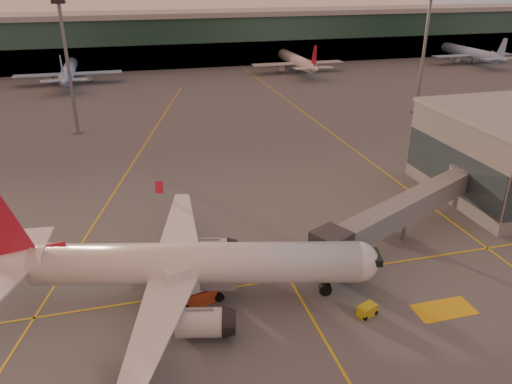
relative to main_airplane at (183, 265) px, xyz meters
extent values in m
plane|color=#4C4F54|center=(6.29, -4.47, -3.88)|extent=(600.00, 600.00, 0.00)
cube|color=gold|center=(6.29, 0.53, -3.87)|extent=(80.00, 0.25, 0.01)
cube|color=gold|center=(-3.71, 40.53, -3.87)|extent=(31.30, 115.98, 0.01)
cube|color=gold|center=(36.29, 65.53, -3.87)|extent=(0.25, 160.00, 0.01)
cube|color=gold|center=(11.29, -12.47, -3.87)|extent=(0.25, 30.00, 0.01)
cube|color=gold|center=(24.29, -8.47, -3.87)|extent=(6.00, 3.00, 0.01)
cube|color=#19382D|center=(6.29, 137.53, 4.12)|extent=(400.00, 18.00, 16.00)
cube|color=gray|center=(6.29, 137.53, 12.92)|extent=(400.00, 20.00, 1.60)
cube|color=black|center=(6.29, 129.03, 0.12)|extent=(400.00, 1.00, 8.00)
cube|color=slate|center=(48.29, 13.53, 2.12)|extent=(18.00, 22.00, 12.00)
cube|color=#2D3D47|center=(39.34, 13.53, 1.12)|extent=(0.30, 21.60, 6.00)
cylinder|color=slate|center=(-13.71, 61.53, 8.62)|extent=(0.70, 0.70, 25.00)
cube|color=black|center=(-13.71, 61.53, 21.32)|extent=(2.40, 2.40, 0.80)
cube|color=slate|center=(-13.71, 61.53, -3.63)|extent=(1.60, 1.60, 0.50)
cylinder|color=slate|center=(61.29, 57.53, 8.62)|extent=(0.70, 0.70, 25.00)
cube|color=slate|center=(61.29, 57.53, -3.63)|extent=(1.60, 1.60, 0.50)
cylinder|color=white|center=(1.32, -0.33, 0.22)|extent=(31.96, 11.64, 4.10)
sphere|color=white|center=(16.81, -4.16, 0.22)|extent=(4.01, 4.01, 4.01)
cube|color=black|center=(17.94, -4.44, 0.73)|extent=(2.43, 3.03, 0.72)
cone|color=white|center=(-16.06, 3.97, 0.52)|extent=(7.73, 5.46, 3.89)
cube|color=white|center=(-16.52, 0.48, 0.63)|extent=(5.54, 7.37, 0.20)
cylinder|color=silver|center=(0.58, -6.56, -2.04)|extent=(4.80, 3.61, 2.66)
cylinder|color=black|center=(-1.59, -2.35, -2.96)|extent=(2.13, 1.83, 1.84)
cylinder|color=black|center=(-1.59, -2.35, -2.39)|extent=(0.37, 0.37, 1.13)
cube|color=white|center=(-14.84, 7.28, 0.63)|extent=(3.97, 6.92, 0.20)
cylinder|color=silver|center=(3.57, 5.53, -2.04)|extent=(4.80, 3.61, 2.66)
cylinder|color=black|center=(-0.31, 2.82, -2.96)|extent=(2.13, 1.83, 1.84)
cylinder|color=black|center=(-0.31, 2.82, -2.39)|extent=(0.37, 0.37, 1.13)
cube|color=slate|center=(0.19, -0.05, -1.11)|extent=(10.61, 5.61, 1.64)
cylinder|color=black|center=(13.79, -3.41, -2.96)|extent=(1.45, 1.11, 1.29)
cube|color=slate|center=(27.51, 5.00, 0.52)|extent=(26.74, 15.38, 2.70)
cube|color=#2D3035|center=(15.23, -0.93, 0.52)|extent=(4.57, 4.57, 3.00)
cube|color=#2D3035|center=(16.73, -0.03, -2.68)|extent=(1.60, 2.40, 2.40)
cylinder|color=black|center=(16.73, -1.13, -3.48)|extent=(0.80, 0.40, 0.80)
cylinder|color=black|center=(16.73, 1.07, -3.48)|extent=(0.80, 0.40, 0.80)
cylinder|color=slate|center=(27.51, 5.00, -2.33)|extent=(0.50, 0.50, 3.10)
cylinder|color=slate|center=(40.29, 11.53, 0.52)|extent=(4.40, 4.40, 3.00)
cylinder|color=slate|center=(40.29, 11.53, -2.33)|extent=(2.40, 2.40, 3.10)
cube|color=#C5451C|center=(1.10, -0.69, -3.09)|extent=(3.88, 3.28, 1.58)
cube|color=silver|center=(0.79, -0.77, -0.62)|extent=(6.55, 4.07, 2.94)
cylinder|color=black|center=(-0.42, -2.38, -3.41)|extent=(1.01, 0.59, 0.95)
cylinder|color=black|center=(3.24, -1.43, -3.41)|extent=(1.01, 0.59, 0.95)
cube|color=gold|center=(16.56, -7.28, -3.32)|extent=(2.13, 1.73, 1.11)
cylinder|color=black|center=(16.05, -7.99, -3.65)|extent=(0.52, 0.39, 0.46)
cylinder|color=black|center=(17.42, -7.43, -3.65)|extent=(0.52, 0.39, 0.46)
cube|color=black|center=(24.85, 9.30, -3.34)|extent=(3.60, 2.38, 1.07)
cube|color=gold|center=(24.85, 9.30, -2.61)|extent=(1.65, 1.80, 0.88)
cylinder|color=black|center=(23.55, 8.77, -3.54)|extent=(0.73, 0.42, 0.68)
cylinder|color=black|center=(25.84, 8.30, -3.54)|extent=(0.73, 0.42, 0.68)
cone|color=#EA510C|center=(19.80, 0.14, -3.60)|extent=(0.44, 0.44, 0.56)
cube|color=#EA510C|center=(19.80, 0.14, -3.87)|extent=(0.38, 0.38, 0.03)
cone|color=#EA510C|center=(0.31, 18.31, -3.59)|extent=(0.46, 0.46, 0.59)
cube|color=#EA510C|center=(0.31, 18.31, -3.86)|extent=(0.40, 0.40, 0.03)
camera|label=1|loc=(-3.87, -42.31, 26.61)|focal=35.00mm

